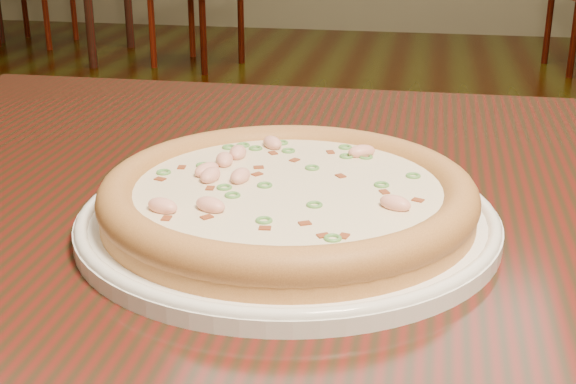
# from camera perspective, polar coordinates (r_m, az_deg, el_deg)

# --- Properties ---
(hero_table) EXTENTS (1.20, 0.80, 0.75)m
(hero_table) POSITION_cam_1_polar(r_m,az_deg,el_deg) (0.70, 10.64, -9.08)
(hero_table) COLOR black
(hero_table) RESTS_ON ground
(plate) EXTENTS (0.32, 0.32, 0.02)m
(plate) POSITION_cam_1_polar(r_m,az_deg,el_deg) (0.61, -0.00, -1.86)
(plate) COLOR white
(plate) RESTS_ON hero_table
(pizza) EXTENTS (0.29, 0.29, 0.03)m
(pizza) POSITION_cam_1_polar(r_m,az_deg,el_deg) (0.60, -0.02, -0.25)
(pizza) COLOR tan
(pizza) RESTS_ON plate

